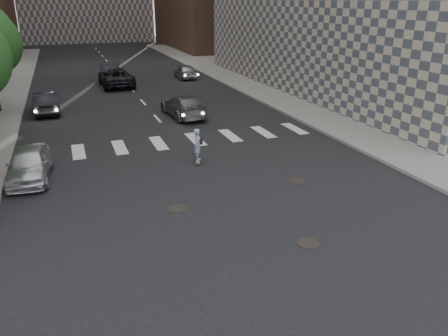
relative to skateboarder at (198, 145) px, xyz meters
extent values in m
plane|color=black|center=(-0.09, -5.48, -0.85)|extent=(160.00, 160.00, 0.00)
cube|color=gray|center=(14.41, 14.52, -0.78)|extent=(13.00, 80.00, 0.15)
cube|color=black|center=(11.11, 8.52, 1.15)|extent=(0.30, 18.00, 4.00)
cylinder|color=black|center=(1.11, -7.98, -0.84)|extent=(0.70, 0.70, 0.02)
cylinder|color=black|center=(-2.09, -4.28, -0.84)|extent=(0.70, 0.70, 0.02)
cylinder|color=black|center=(3.21, -3.48, -0.84)|extent=(0.70, 0.70, 0.02)
cube|color=brown|center=(0.00, 0.00, -0.77)|extent=(0.50, 0.83, 0.02)
cylinder|color=green|center=(-0.18, -0.24, -0.82)|extent=(0.05, 0.06, 0.05)
cylinder|color=green|center=(-0.05, -0.30, -0.82)|extent=(0.05, 0.06, 0.05)
cylinder|color=green|center=(0.04, 0.30, -0.82)|extent=(0.05, 0.06, 0.05)
cylinder|color=green|center=(0.17, 0.24, -0.82)|extent=(0.05, 0.06, 0.05)
imported|color=#8EA5CF|center=(0.00, 0.00, 0.00)|extent=(0.55, 0.66, 1.54)
cube|color=black|center=(0.16, -0.02, 0.19)|extent=(0.18, 0.27, 0.29)
imported|color=silver|center=(-7.09, 0.54, -0.18)|extent=(1.87, 4.04, 1.34)
imported|color=black|center=(-6.59, 12.48, -0.14)|extent=(1.64, 4.34, 1.41)
imported|color=slate|center=(1.61, 8.52, -0.17)|extent=(2.30, 4.85, 1.37)
imported|color=black|center=(-1.11, 20.52, -0.07)|extent=(2.68, 5.64, 1.55)
imported|color=#A9ACB0|center=(5.57, 22.52, -0.19)|extent=(1.68, 3.93, 1.32)
imported|color=black|center=(-1.15, 24.17, -0.10)|extent=(2.21, 4.74, 1.50)
camera|label=1|loc=(-5.34, -18.02, 6.13)|focal=35.00mm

